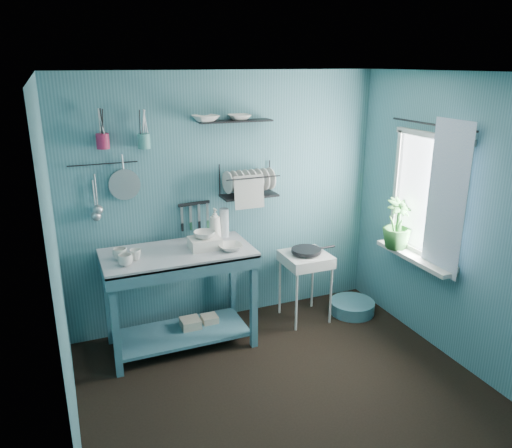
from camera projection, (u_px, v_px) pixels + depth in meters
name	position (u px, v px, depth m)	size (l,w,h in m)	color
floor	(290.00, 396.00, 4.02)	(3.20, 3.20, 0.00)	black
ceiling	(298.00, 73.00, 3.25)	(3.20, 3.20, 0.00)	silver
wall_back	(227.00, 201.00, 4.95)	(3.20, 3.20, 0.00)	#396A74
wall_front	(438.00, 360.00, 2.32)	(3.20, 3.20, 0.00)	#396A74
wall_left	(60.00, 288.00, 3.06)	(3.00, 3.00, 0.00)	#396A74
wall_right	(464.00, 226.00, 4.21)	(3.00, 3.00, 0.00)	#396A74
work_counter	(180.00, 299.00, 4.62)	(1.34, 0.67, 0.95)	#386777
mug_left	(125.00, 260.00, 4.14)	(0.12, 0.12, 0.10)	silver
mug_mid	(135.00, 255.00, 4.27)	(0.10, 0.10, 0.09)	silver
mug_right	(120.00, 254.00, 4.28)	(0.12, 0.12, 0.10)	silver
wash_tub	(205.00, 243.00, 4.53)	(0.28, 0.22, 0.10)	silver
tub_bowl	(205.00, 235.00, 4.50)	(0.20, 0.20, 0.06)	silver
soap_bottle	(215.00, 224.00, 4.75)	(0.12, 0.12, 0.30)	silver
water_bottle	(224.00, 223.00, 4.81)	(0.09, 0.09, 0.28)	#B1BCC5
counter_bowl	(230.00, 247.00, 4.49)	(0.22, 0.22, 0.05)	silver
hotplate_stand	(305.00, 286.00, 5.15)	(0.45, 0.45, 0.72)	beige
frying_pan	(306.00, 251.00, 5.03)	(0.30, 0.30, 0.04)	black
knife_strip	(194.00, 204.00, 4.80)	(0.32, 0.02, 0.03)	black
dish_rack	(249.00, 181.00, 4.84)	(0.55, 0.24, 0.32)	black
upper_shelf	(235.00, 121.00, 4.64)	(0.70, 0.18, 0.01)	black
shelf_bowl_left	(206.00, 125.00, 4.55)	(0.24, 0.24, 0.06)	silver
shelf_bowl_right	(240.00, 117.00, 4.65)	(0.21, 0.21, 0.05)	silver
utensil_cup_magenta	(103.00, 141.00, 4.27)	(0.11, 0.11, 0.13)	maroon
utensil_cup_teal	(144.00, 141.00, 4.40)	(0.11, 0.11, 0.13)	teal
colander	(125.00, 185.00, 4.47)	(0.28, 0.28, 0.03)	#A4A8AC
ladle_outer	(96.00, 191.00, 4.40)	(0.01, 0.01, 0.30)	#A4A8AC
ladle_inner	(94.00, 197.00, 4.41)	(0.01, 0.01, 0.30)	#A4A8AC
hook_rail	(103.00, 164.00, 4.37)	(0.01, 0.01, 0.60)	black
window_glass	(428.00, 196.00, 4.56)	(1.10, 1.10, 0.00)	white
windowsill	(414.00, 257.00, 4.71)	(0.16, 0.95, 0.04)	beige
curtain	(446.00, 199.00, 4.26)	(1.35, 1.35, 0.00)	silver
curtain_rod	(431.00, 124.00, 4.34)	(0.02, 0.02, 1.05)	black
potted_plant	(397.00, 224.00, 4.82)	(0.28, 0.28, 0.49)	#276128
storage_tin_large	(191.00, 329.00, 4.81)	(0.18, 0.18, 0.22)	tan
storage_tin_small	(210.00, 325.00, 4.91)	(0.15, 0.15, 0.20)	tan
floor_basin	(352.00, 307.00, 5.35)	(0.47, 0.47, 0.13)	#427481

